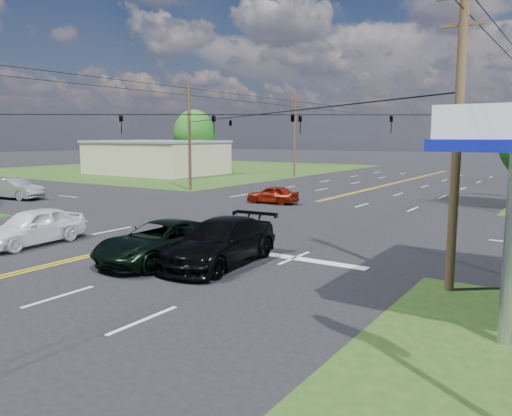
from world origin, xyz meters
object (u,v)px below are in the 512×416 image
Objects in this scene: tree_far_l at (194,134)px; pole_se at (458,130)px; sedan_silver at (15,189)px; pole_nw at (189,135)px; pickup_white at (33,226)px; retail_nw at (156,158)px; suv_black at (220,242)px; pole_left_far at (295,133)px; pickup_dkgreen at (162,242)px.

pole_se is at bearing -42.34° from tree_far_l.
pole_se is at bearing -107.77° from sedan_silver.
sedan_silver is at bearing -120.05° from pole_nw.
pole_nw reaches higher than pickup_white.
pole_nw reaches higher than retail_nw.
suv_black is at bearing -42.57° from retail_nw.
suv_black is 1.23× the size of pickup_white.
tree_far_l is (-19.00, 23.00, 0.28)m from pole_nw.
pole_left_far is (17.00, 6.00, 3.17)m from retail_nw.
pole_se is at bearing 5.93° from pickup_white.
pole_se is 1.72× the size of pickup_dkgreen.
suv_black is 9.19m from pickup_white.
pole_left_far is at bearing 115.59° from pickup_dkgreen.
sedan_silver is at bearing -71.23° from tree_far_l.
sedan_silver reaches higher than pickup_dkgreen.
retail_nw reaches higher than sedan_silver.
retail_nw is 2.89× the size of pickup_dkgreen.
pole_left_far reaches higher than pole_nw.
retail_nw reaches higher than suv_black.
pole_se is at bearing -35.79° from retail_nw.
tree_far_l is at bearing 129.56° from pole_nw.
suv_black is (18.10, -38.24, -4.33)m from pole_left_far.
pole_se reaches higher than tree_far_l.
pickup_dkgreen is 2.29m from suv_black.
sedan_silver is (11.96, -35.18, -4.40)m from tree_far_l.
suv_black reaches higher than sedan_silver.
retail_nw is at bearing 138.23° from pickup_dkgreen.
pole_se is 60.88m from tree_far_l.
retail_nw is 3.31× the size of sedan_silver.
pickup_white is at bearing -57.47° from tree_far_l.
pickup_dkgreen is (-10.00, -2.15, -4.15)m from pole_se.
pickup_white is at bearing -169.81° from pole_se.
pole_nw is 2.02× the size of pickup_white.
pole_nw is (17.00, -13.00, 2.92)m from retail_nw.
sedan_silver is at bearing 170.01° from pole_se.
suv_black is at bearing -64.67° from pole_left_far.
suv_black is at bearing -113.47° from sedan_silver.
retail_nw is 1.68× the size of pole_nw.
pole_left_far is at bearing -11.89° from tree_far_l.
pickup_dkgreen is at bearing -167.85° from pole_se.
pickup_dkgreen is 24.39m from sedan_silver.
pole_left_far reaches higher than pickup_white.
tree_far_l is 56.39m from suv_black.
retail_nw is 18.30m from pole_left_far.
pole_se is 1.09× the size of tree_far_l.
pole_se reaches higher than sedan_silver.
pickup_white is at bearing -66.62° from pole_nw.
pole_nw is at bearing 145.30° from pole_se.
pole_left_far is at bearing 19.44° from retail_nw.
pole_nw is 14.66m from sedan_silver.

